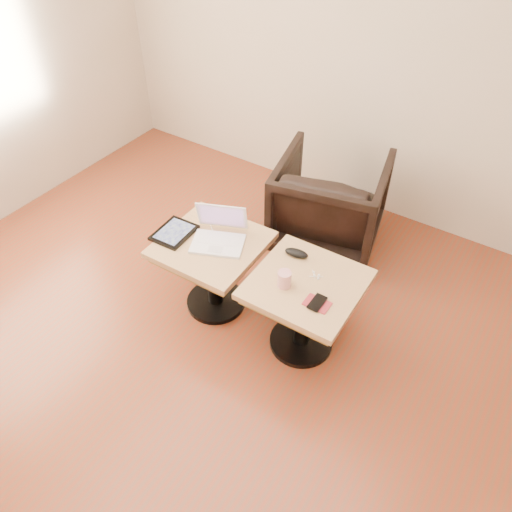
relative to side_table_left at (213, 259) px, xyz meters
The scene contains 11 objects.
room_shell 1.13m from the side_table_left, 72.33° to the right, with size 4.52×4.52×2.71m.
side_table_left is the anchor object (origin of this frame).
side_table_right 0.66m from the side_table_left, ahead, with size 0.62×0.62×0.56m.
laptop 0.19m from the side_table_left, 55.34° to the left, with size 0.40×0.38×0.22m.
tablet 0.29m from the side_table_left, 165.43° to the right, with size 0.23×0.28×0.02m.
charging_adapter 0.37m from the side_table_left, 134.59° to the left, with size 0.04×0.04×0.03m, color white.
glasses_case 0.56m from the side_table_left, 19.64° to the left, with size 0.15×0.06×0.05m, color black.
striped_cup 0.60m from the side_table_left, ahead, with size 0.08×0.08×0.10m, color #C53745.
earbuds_tangle 0.71m from the side_table_left, ahead, with size 0.08×0.05×0.01m.
phone_on_sleeve 0.81m from the side_table_left, ahead, with size 0.14×0.12×0.02m.
armchair 1.07m from the side_table_left, 72.82° to the left, with size 0.76×0.79×0.72m, color black.
Camera 1 is at (1.32, -1.19, 2.58)m, focal length 35.00 mm.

